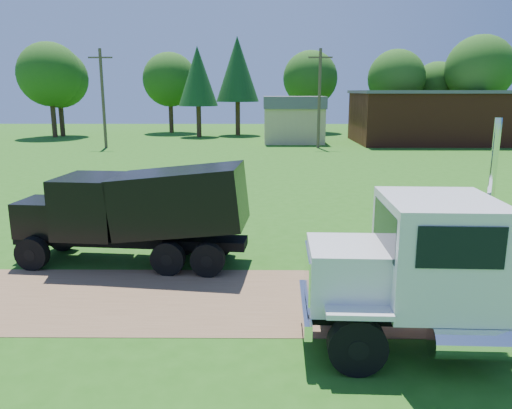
{
  "coord_description": "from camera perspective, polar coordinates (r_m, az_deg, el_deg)",
  "views": [
    {
      "loc": [
        0.53,
        -11.97,
        5.24
      ],
      "look_at": [
        0.41,
        3.96,
        1.6
      ],
      "focal_mm": 35.0,
      "sensor_mm": 36.0,
      "label": 1
    }
  ],
  "objects": [
    {
      "name": "ground",
      "position": [
        13.08,
        -1.95,
        -10.75
      ],
      "size": [
        140.0,
        140.0,
        0.0
      ],
      "primitive_type": "plane",
      "color": "#225913",
      "rests_on": "ground"
    },
    {
      "name": "dirt_track",
      "position": [
        13.08,
        -1.95,
        -10.72
      ],
      "size": [
        120.0,
        4.2,
        0.01
      ],
      "primitive_type": "cube",
      "color": "brown",
      "rests_on": "ground"
    },
    {
      "name": "white_semi_tractor",
      "position": [
        10.84,
        20.27,
        -7.5
      ],
      "size": [
        7.88,
        2.94,
        4.72
      ],
      "rotation": [
        0.0,
        0.0,
        -0.04
      ],
      "color": "black",
      "rests_on": "ground"
    },
    {
      "name": "black_dump_truck",
      "position": [
        15.62,
        -13.21,
        -0.5
      ],
      "size": [
        7.33,
        2.83,
        3.13
      ],
      "rotation": [
        0.0,
        0.0,
        -0.1
      ],
      "color": "black",
      "rests_on": "ground"
    },
    {
      "name": "orange_pickup",
      "position": [
        20.26,
        -12.02,
        -0.31
      ],
      "size": [
        5.4,
        2.89,
        1.44
      ],
      "primitive_type": "imported",
      "rotation": [
        0.0,
        0.0,
        1.47
      ],
      "color": "red",
      "rests_on": "ground"
    },
    {
      "name": "spectator_b",
      "position": [
        22.5,
        -10.86,
        1.47
      ],
      "size": [
        1.09,
        1.07,
        1.77
      ],
      "primitive_type": "imported",
      "rotation": [
        0.0,
        0.0,
        3.86
      ],
      "color": "#999999",
      "rests_on": "ground"
    },
    {
      "name": "brick_building",
      "position": [
        54.89,
        19.28,
        9.46
      ],
      "size": [
        15.4,
        10.4,
        5.3
      ],
      "color": "maroon",
      "rests_on": "ground"
    },
    {
      "name": "tan_shed",
      "position": [
        52.17,
        4.33,
        9.73
      ],
      "size": [
        6.2,
        5.4,
        4.7
      ],
      "color": "tan",
      "rests_on": "ground"
    },
    {
      "name": "utility_poles",
      "position": [
        47.29,
        7.25,
        12.12
      ],
      "size": [
        42.2,
        0.28,
        9.0
      ],
      "color": "brown",
      "rests_on": "ground"
    },
    {
      "name": "tree_row",
      "position": [
        61.47,
        1.64,
        14.43
      ],
      "size": [
        56.77,
        14.4,
        11.58
      ],
      "color": "#372016",
      "rests_on": "ground"
    }
  ]
}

